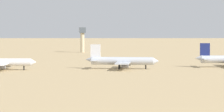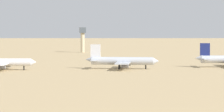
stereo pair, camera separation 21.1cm
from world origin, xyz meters
name	(u,v)px [view 1 (the left image)]	position (x,y,z in m)	size (l,w,h in m)	color
ground	(120,70)	(0.00, 0.00, 0.00)	(4000.00, 4000.00, 0.00)	tan
ridge_west	(7,13)	(-151.94, 1110.37, 57.08)	(274.50, 220.27, 114.17)	gray
ridge_center	(147,15)	(170.25, 913.23, 46.79)	(286.66, 177.07, 93.59)	gray
parked_jet_red_3	(0,62)	(-55.89, 4.94, 3.67)	(33.90, 28.68, 11.19)	white
parked_jet_white_4	(122,61)	(1.62, 5.55, 3.88)	(35.64, 30.52, 11.85)	silver
control_tower	(82,37)	(-8.76, 178.63, 12.14)	(5.20, 5.20, 20.12)	#C6B793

